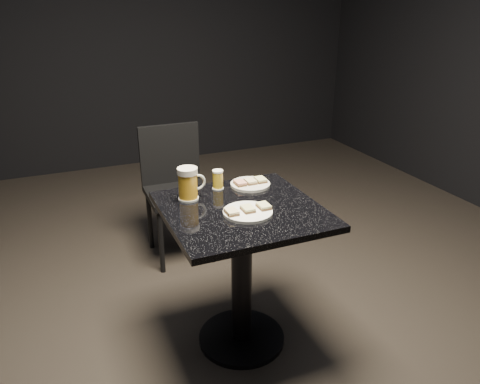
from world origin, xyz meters
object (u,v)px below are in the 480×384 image
Objects in this scene: plate_small at (250,184)px; beer_mug at (188,184)px; plate_large at (248,212)px; chair at (175,183)px; beer_tumbler at (218,180)px; table at (242,254)px.

beer_mug reaches higher than plate_small.
plate_large is 1.13m from chair.
plate_large is at bearing -88.02° from chair.
beer_mug is 0.19m from beer_tumbler.
plate_large is 1.10× the size of plate_small.
beer_tumbler is 0.11× the size of chair.
plate_large is 0.33m from plate_small.
chair is at bearing 79.59° from beer_mug.
beer_mug is at bearing 126.92° from plate_large.
chair is at bearing 91.36° from beer_tumbler.
plate_large is 0.30× the size of table.
plate_large is at bearing -115.99° from plate_small.
table is 4.75× the size of beer_mug.
table is 1.03m from chair.
plate_large is at bearing -86.55° from beer_tumbler.
chair is (-0.18, 0.80, -0.26)m from plate_small.
plate_large is at bearing -89.93° from table.
plate_small is 0.35m from beer_mug.
beer_mug reaches higher than beer_tumbler.
plate_large reaches higher than table.
plate_large is 0.26× the size of chair.
plate_small is 0.17m from beer_tumbler.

